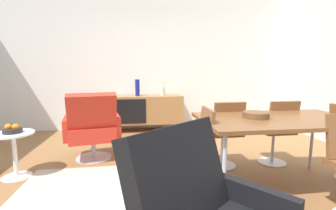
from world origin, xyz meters
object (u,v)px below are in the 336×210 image
Objects in this scene: dining_chair_back_right at (277,129)px; fruit_bowl at (12,130)px; vase_cobalt at (137,88)px; vase_sculptural_dark at (163,91)px; wooden_bowl_on_table at (256,115)px; sideboard at (143,109)px; dining_table at (279,122)px; dining_chair_back_left at (225,131)px; lounge_chair_red at (93,127)px; dining_chair_near_window at (193,148)px; side_table_round at (14,150)px.

dining_chair_back_right is 4.28× the size of fruit_bowl.
vase_cobalt is 0.51m from vase_sculptural_dark.
sideboard is at bearing 112.74° from wooden_bowl_on_table.
vase_cobalt reaches higher than dining_table.
vase_cobalt is 0.21× the size of dining_table.
dining_chair_back_left and dining_chair_back_right have the same top height.
lounge_chair_red is (-1.13, -1.54, -0.35)m from vase_sculptural_dark.
vase_sculptural_dark is at bearing 104.52° from wooden_bowl_on_table.
dining_chair_near_window reaches higher than side_table_round.
dining_chair_back_left reaches higher than fruit_bowl.
dining_table is 2.29m from lounge_chair_red.
dining_chair_back_left is at bearing -1.81° from fruit_bowl.
fruit_bowl is at bearing 167.04° from wooden_bowl_on_table.
vase_sculptural_dark is 2.63m from wooden_bowl_on_table.
wooden_bowl_on_table is at bearing -12.96° from fruit_bowl.
dining_chair_back_left is 4.28× the size of fruit_bowl.
vase_cobalt reaches higher than sideboard.
vase_sculptural_dark reaches higher than sideboard.
fruit_bowl is (-1.53, -1.95, 0.12)m from sideboard.
sideboard is at bearing 98.97° from dining_chair_near_window.
dining_chair_back_left is 1.65× the size of side_table_round.
sideboard is 8.00× the size of fruit_bowl.
fruit_bowl is at bearing 167.29° from dining_table.
dining_table is 1.87× the size of dining_chair_back_right.
side_table_round is at bearing -128.07° from sideboard.
wooden_bowl_on_table is 2.08m from lounge_chair_red.
lounge_chair_red is at bearing 26.98° from side_table_round.
wooden_bowl_on_table is 0.61m from dining_chair_back_left.
lounge_chair_red is at bearing 168.38° from dining_chair_back_right.
sideboard is 2.91m from dining_table.
dining_chair_near_window is at bearing -176.29° from wooden_bowl_on_table.
vase_sculptural_dark reaches higher than dining_table.
wooden_bowl_on_table is (0.66, -2.55, -0.05)m from vase_sculptural_dark.
dining_table is at bearing -122.05° from dining_chair_back_right.
vase_sculptural_dark is at bearing 0.26° from sideboard.
sideboard is 1.00× the size of dining_table.
vase_sculptural_dark is (0.41, 0.00, 0.38)m from sideboard.
dining_chair_back_right is at bearing -11.62° from lounge_chair_red.
wooden_bowl_on_table is at bearing -77.14° from dining_chair_back_left.
vase_cobalt is 2.48m from side_table_round.
vase_sculptural_dark is 2.13m from dining_chair_back_left.
sideboard is 1.87× the size of dining_chair_back_right.
fruit_bowl is (-3.17, 0.08, 0.09)m from dining_chair_back_right.
vase_sculptural_dark is 2.40m from dining_chair_back_right.
side_table_round is (-1.93, 0.64, -0.15)m from dining_chair_near_window.
vase_cobalt is 2.32m from dining_chair_back_left.
dining_chair_near_window is 1.36m from dining_chair_back_right.
sideboard is at bearing -1.06° from vase_cobalt.
side_table_round is (-1.42, -1.95, -0.56)m from vase_cobalt.
fruit_bowl is at bearing -126.11° from vase_cobalt.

